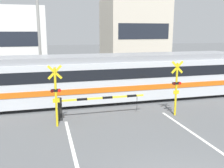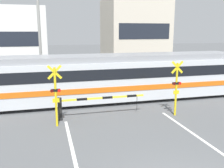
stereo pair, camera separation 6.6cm
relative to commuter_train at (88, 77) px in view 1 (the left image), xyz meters
name	(u,v)px [view 1 (the left image)]	position (x,y,z in m)	size (l,w,h in m)	color
rail_track_near	(106,103)	(0.98, -0.72, -1.58)	(50.00, 0.10, 0.08)	gray
rail_track_far	(101,98)	(0.98, 0.72, -1.58)	(50.00, 0.10, 0.08)	gray
commuter_train	(88,77)	(0.00, 0.00, 0.00)	(20.66, 2.83, 3.02)	silver
crossing_barrier_near	(85,103)	(-0.70, -2.95, -0.80)	(4.65, 0.20, 1.19)	black
crossing_barrier_far	(116,80)	(2.67, 2.84, -0.80)	(4.65, 0.20, 1.19)	black
crossing_signal_left	(56,93)	(-2.17, -3.75, 0.02)	(0.68, 0.15, 2.98)	yellow
crossing_signal_right	(176,86)	(4.14, -3.75, 0.02)	(0.68, 0.15, 2.98)	yellow
pedestrian	(92,74)	(1.28, 5.36, -0.70)	(0.38, 0.22, 1.62)	#23232D
building_left_of_street	(10,42)	(-6.00, 12.90, 1.81)	(7.36, 6.62, 6.87)	white
building_right_of_street	(133,35)	(7.67, 12.90, 2.46)	(6.77, 6.62, 8.17)	beige
utility_pole_streetside	(39,41)	(-2.92, 5.34, 2.14)	(0.22, 0.22, 7.52)	gray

